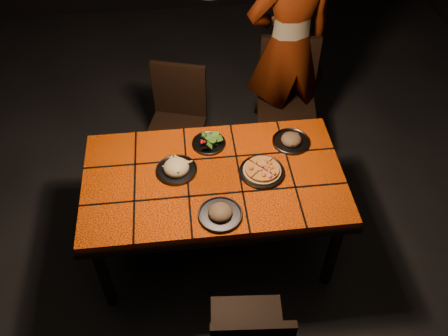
{
  "coord_description": "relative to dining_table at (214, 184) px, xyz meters",
  "views": [
    {
      "loc": [
        -0.15,
        -1.95,
        2.9
      ],
      "look_at": [
        0.06,
        -0.01,
        0.82
      ],
      "focal_mm": 38.0,
      "sensor_mm": 36.0,
      "label": 1
    }
  ],
  "objects": [
    {
      "name": "dining_table",
      "position": [
        0.0,
        0.0,
        0.0
      ],
      "size": [
        1.62,
        0.92,
        0.75
      ],
      "color": "#EB4A07",
      "rests_on": "ground"
    },
    {
      "name": "room_shell",
      "position": [
        0.0,
        0.0,
        0.83
      ],
      "size": [
        6.04,
        7.04,
        3.08
      ],
      "color": "black",
      "rests_on": "ground"
    },
    {
      "name": "chair_far_right",
      "position": [
        0.68,
        0.98,
        -0.1
      ],
      "size": [
        0.52,
        0.52,
        1.0
      ],
      "rotation": [
        0.0,
        0.0,
        -0.17
      ],
      "color": "black",
      "rests_on": "ground"
    },
    {
      "name": "plate_pasta",
      "position": [
        -0.22,
        0.06,
        0.1
      ],
      "size": [
        0.26,
        0.26,
        0.08
      ],
      "color": "#37363B",
      "rests_on": "dining_table"
    },
    {
      "name": "diner",
      "position": [
        0.68,
        1.09,
        0.26
      ],
      "size": [
        0.74,
        0.55,
        1.86
      ],
      "primitive_type": "imported",
      "rotation": [
        0.0,
        0.0,
        3.3
      ],
      "color": "brown",
      "rests_on": "ground"
    },
    {
      "name": "plate_salad",
      "position": [
        -0.0,
        0.28,
        0.1
      ],
      "size": [
        0.22,
        0.22,
        0.07
      ],
      "color": "#37363B",
      "rests_on": "dining_table"
    },
    {
      "name": "plate_mushroom_a",
      "position": [
        0.01,
        -0.31,
        0.1
      ],
      "size": [
        0.26,
        0.26,
        0.08
      ],
      "color": "#37363B",
      "rests_on": "dining_table"
    },
    {
      "name": "chair_far_left",
      "position": [
        -0.2,
        0.87,
        -0.15
      ],
      "size": [
        0.51,
        0.51,
        0.92
      ],
      "rotation": [
        0.0,
        0.0,
        -0.29
      ],
      "color": "black",
      "rests_on": "ground"
    },
    {
      "name": "plate_pizza",
      "position": [
        0.3,
        -0.01,
        0.1
      ],
      "size": [
        0.33,
        0.33,
        0.04
      ],
      "color": "#37363B",
      "rests_on": "dining_table"
    },
    {
      "name": "plate_mushroom_b",
      "position": [
        0.53,
        0.24,
        0.1
      ],
      "size": [
        0.25,
        0.25,
        0.08
      ],
      "color": "#37363B",
      "rests_on": "dining_table"
    }
  ]
}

